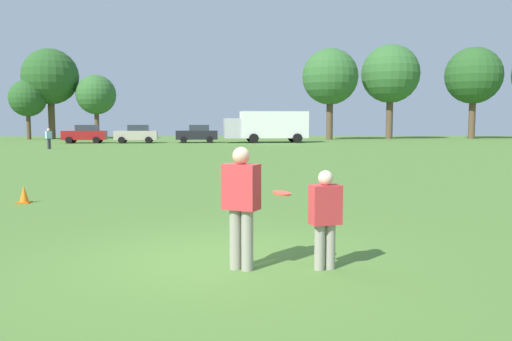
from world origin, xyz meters
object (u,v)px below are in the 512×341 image
(frisbee, at_px, (282,193))
(box_truck, at_px, (268,125))
(traffic_cone, at_px, (24,194))
(player_thrower, at_px, (241,201))
(parked_car_mid_left, at_px, (137,134))
(parked_car_center, at_px, (197,134))
(parked_car_near_left, at_px, (85,134))
(player_defender, at_px, (325,214))
(bystander_sideline_watcher, at_px, (49,137))

(frisbee, xyz_separation_m, box_truck, (2.60, 46.42, 0.63))
(traffic_cone, relative_size, box_truck, 0.06)
(player_thrower, relative_size, traffic_cone, 3.72)
(parked_car_mid_left, distance_m, parked_car_center, 6.07)
(player_thrower, xyz_separation_m, parked_car_center, (-4.01, 46.59, -0.08))
(traffic_cone, bearing_deg, parked_car_near_left, 103.53)
(player_thrower, bearing_deg, player_defender, -1.40)
(frisbee, distance_m, bystander_sideline_watcher, 37.65)
(player_thrower, height_order, traffic_cone, player_thrower)
(player_thrower, bearing_deg, parked_car_near_left, 108.27)
(player_defender, distance_m, box_truck, 46.51)
(bystander_sideline_watcher, bearing_deg, box_truck, 33.86)
(parked_car_mid_left, relative_size, parked_car_center, 1.00)
(parked_car_near_left, xyz_separation_m, parked_car_mid_left, (5.12, 0.01, 0.00))
(box_truck, bearing_deg, parked_car_center, 178.67)
(parked_car_near_left, relative_size, parked_car_mid_left, 1.00)
(traffic_cone, relative_size, parked_car_mid_left, 0.11)
(parked_car_center, distance_m, bystander_sideline_watcher, 16.23)
(player_thrower, relative_size, frisbee, 6.54)
(player_defender, relative_size, box_truck, 0.17)
(player_thrower, xyz_separation_m, player_defender, (1.21, -0.03, -0.20))
(parked_car_center, height_order, box_truck, box_truck)
(traffic_cone, height_order, bystander_sideline_watcher, bystander_sideline_watcher)
(traffic_cone, xyz_separation_m, parked_car_center, (1.67, 40.08, 0.69))
(bystander_sideline_watcher, bearing_deg, parked_car_center, 48.68)
(player_defender, distance_m, traffic_cone, 9.53)
(traffic_cone, bearing_deg, bystander_sideline_watcher, 107.98)
(parked_car_center, distance_m, box_truck, 7.25)
(player_defender, relative_size, bystander_sideline_watcher, 0.89)
(traffic_cone, relative_size, parked_car_center, 0.11)
(player_thrower, height_order, bystander_sideline_watcher, player_thrower)
(player_thrower, relative_size, player_defender, 1.23)
(player_defender, height_order, box_truck, box_truck)
(frisbee, relative_size, parked_car_mid_left, 0.06)
(traffic_cone, relative_size, parked_car_near_left, 0.11)
(frisbee, distance_m, parked_car_center, 46.81)
(parked_car_near_left, height_order, bystander_sideline_watcher, parked_car_near_left)
(parked_car_center, bearing_deg, box_truck, -1.33)
(parked_car_mid_left, bearing_deg, player_defender, -76.24)
(player_thrower, relative_size, bystander_sideline_watcher, 1.10)
(parked_car_center, bearing_deg, parked_car_near_left, -176.79)
(frisbee, distance_m, parked_car_near_left, 48.59)
(frisbee, relative_size, box_truck, 0.03)
(player_thrower, relative_size, parked_car_mid_left, 0.41)
(frisbee, height_order, parked_car_center, parked_car_center)
(traffic_cone, height_order, box_truck, box_truck)
(player_thrower, height_order, parked_car_center, parked_car_center)
(frisbee, xyz_separation_m, bystander_sideline_watcher, (-15.32, 34.40, -0.20))
(frisbee, bearing_deg, parked_car_near_left, 108.93)
(player_defender, bearing_deg, traffic_cone, 136.48)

